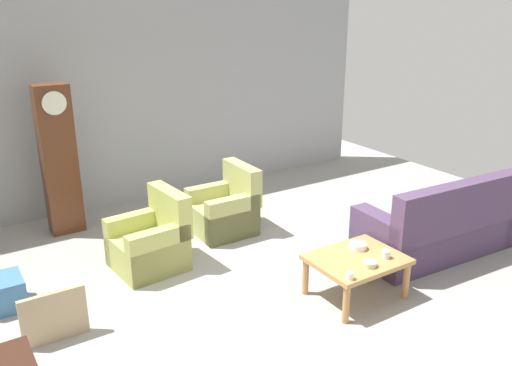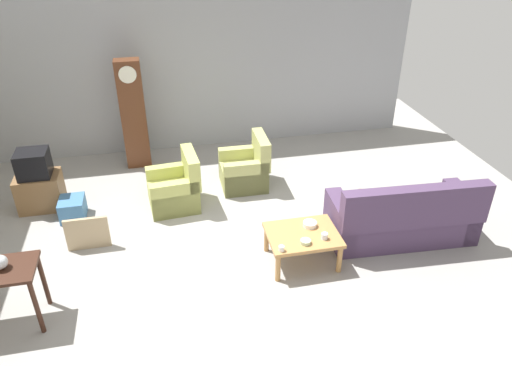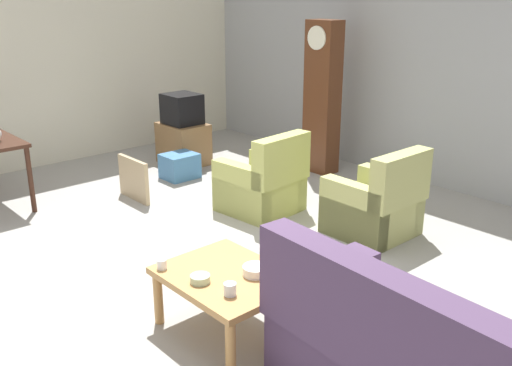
% 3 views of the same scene
% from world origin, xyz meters
% --- Properties ---
extents(ground_plane, '(10.40, 10.40, 0.00)m').
position_xyz_m(ground_plane, '(0.00, 0.00, 0.00)').
color(ground_plane, '#999691').
extents(garage_door_wall, '(8.40, 0.16, 3.20)m').
position_xyz_m(garage_door_wall, '(0.00, 3.60, 1.60)').
color(garage_door_wall, '#9EA0A5').
rests_on(garage_door_wall, ground_plane).
extents(couch_floral, '(2.15, 1.00, 1.04)m').
position_xyz_m(couch_floral, '(2.42, -0.33, 0.36)').
color(couch_floral, '#4C3856').
rests_on(couch_floral, ground_plane).
extents(armchair_olive_near, '(0.85, 0.82, 0.92)m').
position_xyz_m(armchair_olive_near, '(-0.74, 1.29, 0.31)').
color(armchair_olive_near, tan).
rests_on(armchair_olive_near, ground_plane).
extents(armchair_olive_far, '(0.80, 0.77, 0.92)m').
position_xyz_m(armchair_olive_far, '(0.50, 1.70, 0.31)').
color(armchair_olive_far, tan).
rests_on(armchair_olive_far, ground_plane).
extents(coffee_table_wood, '(0.96, 0.76, 0.46)m').
position_xyz_m(coffee_table_wood, '(0.84, -0.52, 0.40)').
color(coffee_table_wood, '#B27F47').
rests_on(coffee_table_wood, ground_plane).
extents(grandfather_clock, '(0.44, 0.30, 2.02)m').
position_xyz_m(grandfather_clock, '(-1.33, 2.90, 1.02)').
color(grandfather_clock, '#562D19').
rests_on(grandfather_clock, ground_plane).
extents(tv_stand_cabinet, '(0.68, 0.52, 0.59)m').
position_xyz_m(tv_stand_cabinet, '(-2.89, 1.71, 0.29)').
color(tv_stand_cabinet, brown).
rests_on(tv_stand_cabinet, ground_plane).
extents(tv_crt, '(0.48, 0.44, 0.42)m').
position_xyz_m(tv_crt, '(-2.89, 1.71, 0.80)').
color(tv_crt, black).
rests_on(tv_crt, tv_stand_cabinet).
extents(framed_picture_leaning, '(0.60, 0.05, 0.50)m').
position_xyz_m(framed_picture_leaning, '(-2.06, 0.41, 0.25)').
color(framed_picture_leaning, tan).
rests_on(framed_picture_leaning, ground_plane).
extents(storage_box_blue, '(0.38, 0.44, 0.33)m').
position_xyz_m(storage_box_blue, '(-2.37, 1.28, 0.16)').
color(storage_box_blue, teal).
rests_on(storage_box_blue, ground_plane).
extents(glass_dome_cloche, '(0.17, 0.17, 0.17)m').
position_xyz_m(glass_dome_cloche, '(-2.77, -0.87, 0.88)').
color(glass_dome_cloche, silver).
rests_on(glass_dome_cloche, console_table_dark).
extents(cup_white_porcelain, '(0.07, 0.07, 0.07)m').
position_xyz_m(cup_white_porcelain, '(0.46, -0.82, 0.50)').
color(cup_white_porcelain, white).
rests_on(cup_white_porcelain, coffee_table_wood).
extents(cup_blue_rimmed, '(0.09, 0.09, 0.09)m').
position_xyz_m(cup_blue_rimmed, '(1.09, -0.69, 0.50)').
color(cup_blue_rimmed, silver).
rests_on(cup_blue_rimmed, coffee_table_wood).
extents(bowl_white_stacked, '(0.19, 0.19, 0.07)m').
position_xyz_m(bowl_white_stacked, '(0.99, -0.38, 0.49)').
color(bowl_white_stacked, white).
rests_on(bowl_white_stacked, coffee_table_wood).
extents(bowl_shallow_green, '(0.14, 0.14, 0.05)m').
position_xyz_m(bowl_shallow_green, '(0.81, -0.74, 0.49)').
color(bowl_shallow_green, '#B2C69E').
rests_on(bowl_shallow_green, coffee_table_wood).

